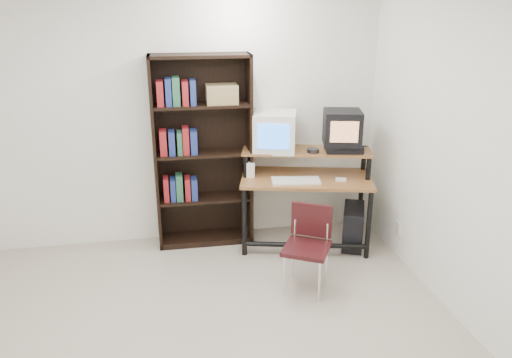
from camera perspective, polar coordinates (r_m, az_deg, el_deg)
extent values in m
cube|color=#BBAE9B|center=(3.81, -5.43, -19.53)|extent=(4.00, 4.00, 0.01)
cube|color=white|center=(5.07, -8.21, 7.01)|extent=(4.00, 0.01, 2.60)
cube|color=white|center=(3.85, 24.94, 1.21)|extent=(0.01, 4.00, 2.60)
cube|color=#915C2F|center=(5.02, 5.76, 0.06)|extent=(1.40, 0.94, 0.03)
cube|color=#915C2F|center=(5.06, 5.79, 3.22)|extent=(1.34, 0.69, 0.02)
cylinder|color=black|center=(4.90, -1.35, -4.90)|extent=(0.05, 0.05, 0.72)
cylinder|color=black|center=(4.96, 12.76, -5.09)|extent=(0.05, 0.05, 0.72)
cylinder|color=black|center=(5.36, -0.90, -1.09)|extent=(0.05, 0.05, 0.98)
cylinder|color=black|center=(5.42, 11.94, -1.32)|extent=(0.05, 0.05, 0.98)
cylinder|color=black|center=(5.00, 5.65, -7.53)|extent=(1.18, 0.34, 0.05)
cube|color=silver|center=(5.01, 2.19, 5.46)|extent=(0.51, 0.51, 0.39)
cube|color=#2D77F0|center=(4.81, 2.02, 4.84)|extent=(0.30, 0.10, 0.25)
cube|color=black|center=(5.06, 9.97, 3.48)|extent=(0.40, 0.32, 0.08)
cube|color=black|center=(5.02, 9.82, 5.82)|extent=(0.43, 0.42, 0.34)
cube|color=tan|center=(4.84, 10.07, 5.31)|extent=(0.26, 0.07, 0.20)
cylinder|color=#26262B|center=(4.97, 6.53, 3.19)|extent=(0.16, 0.16, 0.05)
cube|color=silver|center=(4.87, 4.58, -0.28)|extent=(0.50, 0.28, 0.03)
cube|color=black|center=(4.97, 9.46, -0.28)|extent=(0.23, 0.20, 0.01)
cube|color=white|center=(4.95, 9.67, -0.12)|extent=(0.11, 0.08, 0.03)
cube|color=silver|center=(4.97, -0.64, 1.00)|extent=(0.09, 0.09, 0.17)
cube|color=black|center=(5.25, 11.03, -5.33)|extent=(0.36, 0.49, 0.42)
cube|color=black|center=(4.33, 5.79, -7.91)|extent=(0.51, 0.51, 0.04)
cube|color=black|center=(4.39, 6.37, -4.66)|extent=(0.33, 0.20, 0.30)
cylinder|color=silver|center=(4.33, 3.25, -10.99)|extent=(0.02, 0.02, 0.38)
cylinder|color=silver|center=(4.28, 7.24, -11.58)|extent=(0.02, 0.02, 0.38)
cylinder|color=silver|center=(4.59, 4.26, -9.14)|extent=(0.02, 0.02, 0.38)
cylinder|color=silver|center=(4.54, 8.02, -9.66)|extent=(0.02, 0.02, 0.38)
cube|color=black|center=(5.00, -11.43, 2.65)|extent=(0.04, 0.32, 1.93)
cube|color=black|center=(5.05, -0.76, 3.23)|extent=(0.04, 0.32, 1.93)
cube|color=black|center=(5.15, -6.18, 3.44)|extent=(0.97, 0.04, 1.93)
cube|color=black|center=(4.82, -6.49, 13.84)|extent=(0.97, 0.34, 0.03)
cube|color=black|center=(5.35, -5.71, -6.68)|extent=(0.97, 0.34, 0.06)
cube|color=black|center=(5.16, -5.88, -2.18)|extent=(0.91, 0.32, 0.03)
cube|color=black|center=(5.00, -6.07, 2.96)|extent=(0.91, 0.32, 0.02)
cube|color=black|center=(4.89, -6.27, 8.38)|extent=(0.91, 0.32, 0.02)
cube|color=olive|center=(4.88, -3.94, 9.67)|extent=(0.30, 0.24, 0.18)
cube|color=beige|center=(5.11, 15.91, -5.36)|extent=(0.02, 0.08, 0.12)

